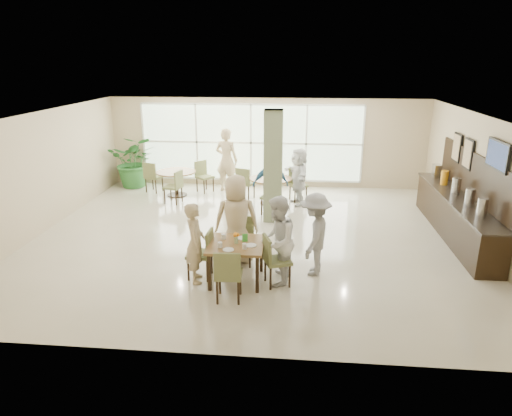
# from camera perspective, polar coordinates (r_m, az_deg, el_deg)

# --- Properties ---
(ground) EXTENTS (10.00, 10.00, 0.00)m
(ground) POSITION_cam_1_polar(r_m,az_deg,el_deg) (10.68, -0.46, -3.56)
(ground) COLOR beige
(ground) RESTS_ON ground
(room_shell) EXTENTS (10.00, 10.00, 10.00)m
(room_shell) POSITION_cam_1_polar(r_m,az_deg,el_deg) (10.17, -0.49, 5.38)
(room_shell) COLOR white
(room_shell) RESTS_ON ground
(window_bank) EXTENTS (7.00, 0.04, 7.00)m
(window_bank) POSITION_cam_1_polar(r_m,az_deg,el_deg) (14.63, -0.65, 8.14)
(window_bank) COLOR silver
(window_bank) RESTS_ON ground
(column) EXTENTS (0.45, 0.45, 2.80)m
(column) POSITION_cam_1_polar(r_m,az_deg,el_deg) (11.37, 2.15, 5.19)
(column) COLOR #6E7A55
(column) RESTS_ON ground
(main_table) EXTENTS (1.01, 1.01, 0.75)m
(main_table) POSITION_cam_1_polar(r_m,az_deg,el_deg) (8.39, -2.48, -4.97)
(main_table) COLOR brown
(main_table) RESTS_ON ground
(round_table_left) EXTENTS (1.18, 1.18, 0.75)m
(round_table_left) POSITION_cam_1_polar(r_m,az_deg,el_deg) (13.90, -9.95, 3.91)
(round_table_left) COLOR brown
(round_table_left) RESTS_ON ground
(round_table_right) EXTENTS (1.20, 1.20, 0.75)m
(round_table_right) POSITION_cam_1_polar(r_m,az_deg,el_deg) (12.92, 1.84, 3.09)
(round_table_right) COLOR brown
(round_table_right) RESTS_ON ground
(chairs_main_table) EXTENTS (1.99, 1.90, 0.95)m
(chairs_main_table) POSITION_cam_1_polar(r_m,az_deg,el_deg) (8.47, -2.41, -6.13)
(chairs_main_table) COLOR olive
(chairs_main_table) RESTS_ON ground
(chairs_table_left) EXTENTS (2.18, 1.81, 0.95)m
(chairs_table_left) POSITION_cam_1_polar(r_m,az_deg,el_deg) (13.94, -9.81, 3.47)
(chairs_table_left) COLOR olive
(chairs_table_left) RESTS_ON ground
(chairs_table_right) EXTENTS (2.12, 1.89, 0.95)m
(chairs_table_right) POSITION_cam_1_polar(r_m,az_deg,el_deg) (12.89, 1.95, 2.52)
(chairs_table_right) COLOR olive
(chairs_table_right) RESTS_ON ground
(tabletop_clutter) EXTENTS (0.68, 0.77, 0.21)m
(tabletop_clutter) POSITION_cam_1_polar(r_m,az_deg,el_deg) (8.29, -2.56, -4.16)
(tabletop_clutter) COLOR white
(tabletop_clutter) RESTS_ON main_table
(buffet_counter) EXTENTS (0.64, 4.70, 1.95)m
(buffet_counter) POSITION_cam_1_polar(r_m,az_deg,el_deg) (11.52, 23.75, -0.60)
(buffet_counter) COLOR black
(buffet_counter) RESTS_ON ground
(wall_tv) EXTENTS (0.06, 1.00, 0.58)m
(wall_tv) POSITION_cam_1_polar(r_m,az_deg,el_deg) (10.22, 28.00, 5.87)
(wall_tv) COLOR black
(wall_tv) RESTS_ON ground
(framed_art_a) EXTENTS (0.05, 0.55, 0.70)m
(framed_art_a) POSITION_cam_1_polar(r_m,az_deg,el_deg) (11.74, 24.99, 6.15)
(framed_art_a) COLOR black
(framed_art_a) RESTS_ON ground
(framed_art_b) EXTENTS (0.05, 0.55, 0.70)m
(framed_art_b) POSITION_cam_1_polar(r_m,az_deg,el_deg) (12.49, 23.83, 6.94)
(framed_art_b) COLOR black
(framed_art_b) RESTS_ON ground
(potted_plant) EXTENTS (1.68, 1.68, 1.66)m
(potted_plant) POSITION_cam_1_polar(r_m,az_deg,el_deg) (15.12, -14.93, 5.67)
(potted_plant) COLOR #2B6D2E
(potted_plant) RESTS_ON ground
(teen_left) EXTENTS (0.49, 0.63, 1.52)m
(teen_left) POSITION_cam_1_polar(r_m,az_deg,el_deg) (8.42, -7.60, -4.33)
(teen_left) COLOR tan
(teen_left) RESTS_ON ground
(teen_far) EXTENTS (0.96, 0.64, 1.82)m
(teen_far) POSITION_cam_1_polar(r_m,az_deg,el_deg) (9.07, -2.46, -1.48)
(teen_far) COLOR tan
(teen_far) RESTS_ON ground
(teen_right) EXTENTS (0.70, 0.86, 1.66)m
(teen_right) POSITION_cam_1_polar(r_m,az_deg,el_deg) (8.24, 2.67, -4.16)
(teen_right) COLOR white
(teen_right) RESTS_ON ground
(teen_standing) EXTENTS (0.81, 1.14, 1.61)m
(teen_standing) POSITION_cam_1_polar(r_m,az_deg,el_deg) (8.69, 7.36, -3.29)
(teen_standing) COLOR #98989A
(teen_standing) RESTS_ON ground
(adult_a) EXTENTS (1.06, 0.77, 1.62)m
(adult_a) POSITION_cam_1_polar(r_m,az_deg,el_deg) (11.94, 1.81, 2.91)
(adult_a) COLOR teal
(adult_a) RESTS_ON ground
(adult_b) EXTENTS (1.05, 1.62, 1.61)m
(adult_b) POSITION_cam_1_polar(r_m,az_deg,el_deg) (12.87, 5.34, 3.95)
(adult_b) COLOR white
(adult_b) RESTS_ON ground
(adult_standing) EXTENTS (0.81, 0.64, 1.97)m
(adult_standing) POSITION_cam_1_polar(r_m,az_deg,el_deg) (14.11, -3.69, 6.00)
(adult_standing) COLOR tan
(adult_standing) RESTS_ON ground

